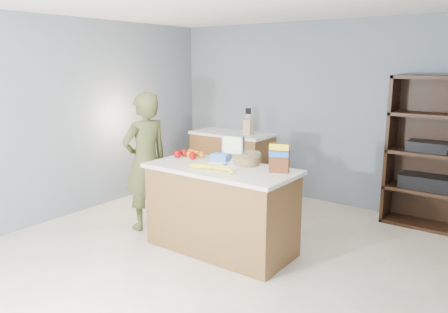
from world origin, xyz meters
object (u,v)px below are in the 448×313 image
Objects in this scene: shelving_unit at (429,155)px; tv at (233,146)px; counter_peninsula at (221,212)px; person at (146,162)px; cereal_box at (279,156)px.

shelving_unit is 2.39m from tv.
shelving_unit is (1.55, 2.05, 0.45)m from counter_peninsula.
person is 1.71m from cereal_box.
counter_peninsula is at bearing -166.06° from cereal_box.
person is (-1.10, -0.00, 0.39)m from counter_peninsula.
shelving_unit is 6.32× the size of cereal_box.
shelving_unit is 6.38× the size of tv.
person is 5.67× the size of cereal_box.
cereal_box is at bearing -13.95° from tv.
cereal_box reaches higher than tv.
person is 1.10m from tv.
shelving_unit reaches higher than counter_peninsula.
counter_peninsula is 1.16m from person.
cereal_box is at bearing -116.79° from shelving_unit.
tv is at bearing 166.05° from cereal_box.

